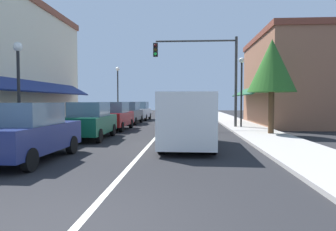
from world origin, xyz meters
The scene contains 16 objects.
ground_plane centered at (0.00, 18.00, 0.00)m, with size 80.00×80.00×0.00m, color black.
sidewalk_left centered at (-5.50, 18.00, 0.06)m, with size 2.60×56.00×0.12m, color gray.
sidewalk_right centered at (5.50, 18.00, 0.06)m, with size 2.60×56.00×0.12m, color #A39E99.
lane_center_stripe centered at (0.00, 18.00, 0.00)m, with size 0.14×52.00×0.01m, color silver.
storefront_right_block centered at (9.07, 20.00, 3.39)m, with size 5.86×10.20×6.77m.
parked_car_nearest_left centered at (-3.21, 5.01, 0.88)m, with size 1.85×4.14×1.77m.
parked_car_second_left centered at (-3.07, 10.41, 0.88)m, with size 1.86×4.14×1.77m.
parked_car_third_left centered at (-3.05, 15.09, 0.88)m, with size 1.84×4.13×1.77m.
parked_car_far_left centered at (-3.18, 20.40, 0.88)m, with size 1.84×4.13×1.77m.
parked_car_distant_left centered at (-3.04, 25.22, 0.88)m, with size 1.81×4.11×1.77m.
van_in_lane centered at (1.62, 8.19, 1.15)m, with size 2.10×5.23×2.12m.
traffic_signal_mast_arm centered at (2.92, 16.77, 4.18)m, with size 5.61×0.50×6.10m.
street_lamp_left_near centered at (-5.15, 7.95, 2.86)m, with size 0.36×0.36×4.16m.
street_lamp_right_mid centered at (5.17, 16.82, 3.18)m, with size 0.36×0.36×4.72m.
street_lamp_left_far centered at (-4.85, 23.93, 3.33)m, with size 0.36×0.36×4.97m.
tree_right_near centered at (5.99, 12.53, 3.65)m, with size 2.51×2.51×5.06m.
Camera 1 is at (1.60, -3.81, 1.81)m, focal length 32.55 mm.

